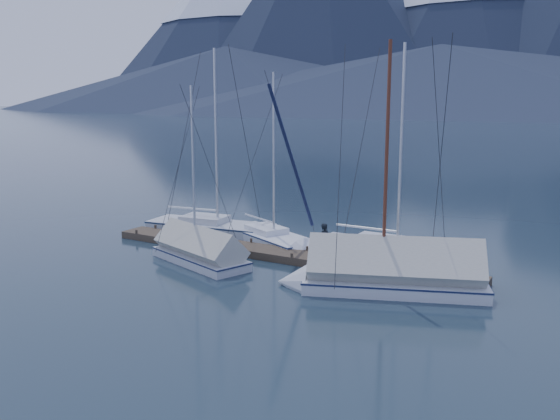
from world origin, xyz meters
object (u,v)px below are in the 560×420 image
Objects in this scene: sailboat_covered_near at (378,277)px; sailboat_open_mid at (279,242)px; person at (325,241)px; sailboat_open_left at (227,230)px; sailboat_covered_far at (194,252)px; sailboat_open_right at (409,255)px.

sailboat_open_mid is at bearing 148.73° from sailboat_covered_near.
sailboat_covered_near is 3.64m from person.
sailboat_open_left is 5.52m from sailboat_covered_far.
sailboat_open_left is 1.04× the size of sailboat_covered_near.
sailboat_covered_far is 5.45× the size of person.
sailboat_covered_near is at bearing -111.36° from person.
person is at bearing -22.73° from sailboat_open_left.
sailboat_open_right is 6.74× the size of person.
sailboat_open_mid is at bearing -12.29° from sailboat_open_left.
sailboat_open_left is 3.79m from sailboat_open_mid.
person is (5.35, 2.13, 0.70)m from sailboat_covered_far.
sailboat_covered_near reaches higher than sailboat_open_mid.
person is (-2.68, -3.05, 0.92)m from sailboat_open_right.
sailboat_covered_near reaches higher than sailboat_covered_far.
sailboat_open_right is 4.16m from person.
sailboat_covered_far is at bearing -69.66° from sailboat_open_left.
sailboat_covered_near is at bearing 2.18° from sailboat_covered_far.
sailboat_covered_far is at bearing -177.82° from sailboat_covered_near.
sailboat_open_left is 9.95m from sailboat_open_right.
sailboat_covered_far is at bearing -112.25° from sailboat_open_mid.
sailboat_open_mid reaches higher than person.
sailboat_open_left is at bearing 76.18° from person.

